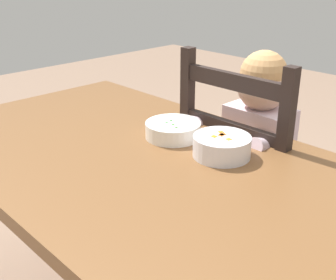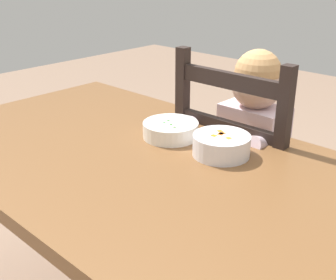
{
  "view_description": "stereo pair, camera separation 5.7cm",
  "coord_description": "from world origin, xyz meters",
  "px_view_note": "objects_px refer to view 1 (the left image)",
  "views": [
    {
      "loc": [
        0.8,
        -0.71,
        1.23
      ],
      "look_at": [
        0.0,
        0.05,
        0.77
      ],
      "focal_mm": 46.44,
      "sensor_mm": 36.0,
      "label": 1
    },
    {
      "loc": [
        0.75,
        -0.75,
        1.23
      ],
      "look_at": [
        0.0,
        0.05,
        0.77
      ],
      "focal_mm": 46.44,
      "sensor_mm": 36.0,
      "label": 2
    }
  ],
  "objects_px": {
    "child_figure": "(253,146)",
    "bowl_of_carrots": "(222,146)",
    "dining_chair": "(250,189)",
    "bowl_of_peas": "(173,129)",
    "spoon": "(210,149)",
    "dining_table": "(155,192)"
  },
  "relations": [
    {
      "from": "child_figure",
      "to": "bowl_of_carrots",
      "type": "xyz_separation_m",
      "value": [
        0.1,
        -0.29,
        0.12
      ]
    },
    {
      "from": "dining_chair",
      "to": "bowl_of_peas",
      "type": "bearing_deg",
      "value": -108.08
    },
    {
      "from": "bowl_of_carrots",
      "to": "spoon",
      "type": "height_order",
      "value": "bowl_of_carrots"
    },
    {
      "from": "dining_chair",
      "to": "bowl_of_peas",
      "type": "relative_size",
      "value": 5.63
    },
    {
      "from": "bowl_of_carrots",
      "to": "child_figure",
      "type": "bearing_deg",
      "value": 108.23
    },
    {
      "from": "dining_chair",
      "to": "bowl_of_peas",
      "type": "xyz_separation_m",
      "value": [
        -0.1,
        -0.3,
        0.29
      ]
    },
    {
      "from": "child_figure",
      "to": "spoon",
      "type": "height_order",
      "value": "child_figure"
    },
    {
      "from": "child_figure",
      "to": "bowl_of_peas",
      "type": "distance_m",
      "value": 0.33
    },
    {
      "from": "dining_chair",
      "to": "child_figure",
      "type": "bearing_deg",
      "value": -97.94
    },
    {
      "from": "bowl_of_peas",
      "to": "dining_table",
      "type": "bearing_deg",
      "value": -60.69
    },
    {
      "from": "child_figure",
      "to": "bowl_of_carrots",
      "type": "distance_m",
      "value": 0.33
    },
    {
      "from": "dining_table",
      "to": "spoon",
      "type": "bearing_deg",
      "value": 70.41
    },
    {
      "from": "dining_table",
      "to": "spoon",
      "type": "height_order",
      "value": "spoon"
    },
    {
      "from": "dining_chair",
      "to": "child_figure",
      "type": "distance_m",
      "value": 0.17
    },
    {
      "from": "bowl_of_peas",
      "to": "dining_chair",
      "type": "bearing_deg",
      "value": 71.92
    },
    {
      "from": "dining_chair",
      "to": "bowl_of_peas",
      "type": "height_order",
      "value": "dining_chair"
    },
    {
      "from": "child_figure",
      "to": "bowl_of_peas",
      "type": "height_order",
      "value": "child_figure"
    },
    {
      "from": "spoon",
      "to": "child_figure",
      "type": "bearing_deg",
      "value": 99.69
    },
    {
      "from": "bowl_of_carrots",
      "to": "bowl_of_peas",
      "type": "bearing_deg",
      "value": -179.98
    },
    {
      "from": "child_figure",
      "to": "dining_chair",
      "type": "bearing_deg",
      "value": 82.06
    },
    {
      "from": "dining_table",
      "to": "dining_chair",
      "type": "xyz_separation_m",
      "value": [
        0.01,
        0.45,
        -0.17
      ]
    },
    {
      "from": "child_figure",
      "to": "bowl_of_carrots",
      "type": "height_order",
      "value": "child_figure"
    }
  ]
}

